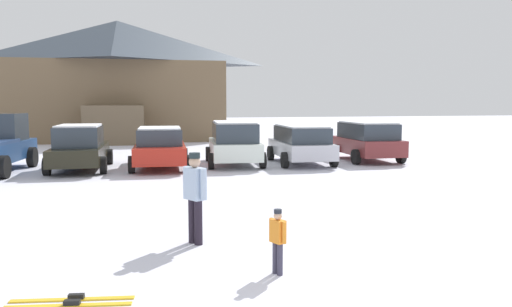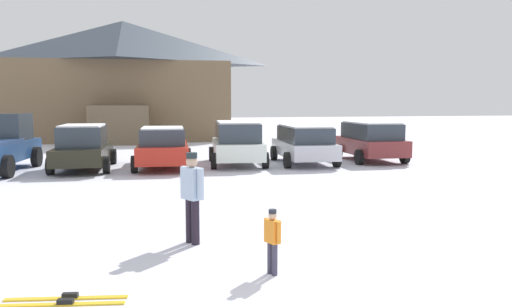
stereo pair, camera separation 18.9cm
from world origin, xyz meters
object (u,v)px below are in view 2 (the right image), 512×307
(parked_red_sedan, at_px, (163,147))
(skier_adult_in_blue_parka, at_px, (192,192))
(parked_maroon_van, at_px, (371,140))
(skier_child_in_orange_jacket, at_px, (272,238))
(ski_lodge, at_px, (124,80))
(parked_black_sedan, at_px, (84,147))
(parked_white_suv, at_px, (237,142))
(pair_of_skis, at_px, (65,301))
(parked_silver_wagon, at_px, (304,143))

(parked_red_sedan, distance_m, skier_adult_in_blue_parka, 10.98)
(parked_maroon_van, bearing_deg, skier_child_in_orange_jacket, -121.55)
(ski_lodge, bearing_deg, parked_red_sedan, -83.74)
(parked_black_sedan, xyz_separation_m, skier_adult_in_blue_parka, (2.97, -11.19, 0.08))
(parked_red_sedan, height_order, skier_adult_in_blue_parka, skier_adult_in_blue_parka)
(parked_black_sedan, distance_m, parked_maroon_van, 12.02)
(ski_lodge, height_order, parked_white_suv, ski_lodge)
(parked_black_sedan, distance_m, skier_child_in_orange_jacket, 13.71)
(parked_white_suv, bearing_deg, pair_of_skis, -110.07)
(parked_silver_wagon, height_order, skier_adult_in_blue_parka, skier_adult_in_blue_parka)
(parked_black_sedan, bearing_deg, ski_lodge, 85.87)
(parked_black_sedan, height_order, parked_maroon_van, parked_black_sedan)
(ski_lodge, bearing_deg, parked_maroon_van, -56.51)
(parked_red_sedan, height_order, skier_child_in_orange_jacket, parked_red_sedan)
(parked_red_sedan, distance_m, pair_of_skis, 13.47)
(parked_maroon_van, distance_m, skier_adult_in_blue_parka, 14.39)
(ski_lodge, distance_m, parked_silver_wagon, 18.61)
(ski_lodge, distance_m, skier_child_in_orange_jacket, 29.86)
(parked_white_suv, relative_size, parked_maroon_van, 1.10)
(ski_lodge, height_order, pair_of_skis, ski_lodge)
(ski_lodge, bearing_deg, skier_adult_in_blue_parka, -86.28)
(skier_child_in_orange_jacket, height_order, pair_of_skis, skier_child_in_orange_jacket)
(skier_adult_in_blue_parka, relative_size, skier_child_in_orange_jacket, 1.69)
(parked_red_sedan, relative_size, skier_child_in_orange_jacket, 4.80)
(parked_red_sedan, relative_size, pair_of_skis, 2.94)
(parked_red_sedan, distance_m, parked_silver_wagon, 5.84)
(skier_adult_in_blue_parka, relative_size, pair_of_skis, 1.03)
(parked_white_suv, height_order, parked_maroon_van, parked_white_suv)
(parked_red_sedan, height_order, pair_of_skis, parked_red_sedan)
(parked_white_suv, bearing_deg, skier_child_in_orange_jacket, -98.95)
(ski_lodge, xyz_separation_m, parked_black_sedan, (-1.18, -16.39, -3.31))
(ski_lodge, distance_m, parked_white_suv, 17.34)
(parked_white_suv, relative_size, parked_silver_wagon, 0.99)
(skier_child_in_orange_jacket, xyz_separation_m, pair_of_skis, (-2.88, -0.39, -0.54))
(skier_adult_in_blue_parka, bearing_deg, parked_white_suv, 74.79)
(parked_black_sedan, bearing_deg, parked_red_sedan, -3.97)
(parked_black_sedan, height_order, skier_child_in_orange_jacket, parked_black_sedan)
(parked_white_suv, bearing_deg, ski_lodge, 106.52)
(ski_lodge, relative_size, parked_red_sedan, 3.18)
(parked_maroon_van, height_order, skier_adult_in_blue_parka, parked_maroon_van)
(parked_red_sedan, relative_size, parked_silver_wagon, 1.03)
(parked_black_sedan, relative_size, skier_child_in_orange_jacket, 4.87)
(parked_white_suv, bearing_deg, parked_black_sedan, -179.57)
(ski_lodge, height_order, parked_maroon_van, ski_lodge)
(parked_black_sedan, relative_size, parked_maroon_van, 1.17)
(parked_red_sedan, xyz_separation_m, skier_child_in_orange_jacket, (0.95, -12.91, -0.26))
(parked_black_sedan, height_order, skier_adult_in_blue_parka, parked_black_sedan)
(skier_child_in_orange_jacket, distance_m, pair_of_skis, 2.96)
(parked_black_sedan, xyz_separation_m, parked_maroon_van, (12.02, 0.01, 0.06))
(skier_child_in_orange_jacket, bearing_deg, pair_of_skis, -172.22)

